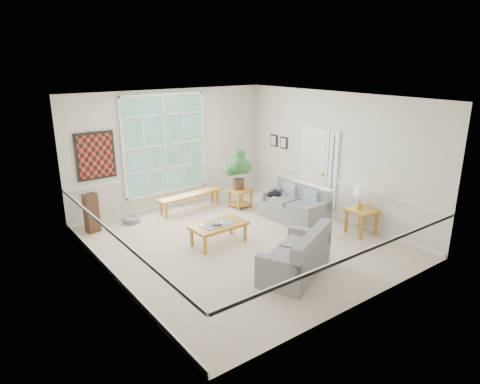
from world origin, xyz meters
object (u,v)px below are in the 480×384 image
(loveseat_right, at_px, (294,203))
(end_table, at_px, (240,198))
(coffee_table, at_px, (219,234))
(loveseat_front, at_px, (295,252))
(side_table, at_px, (361,221))

(loveseat_right, relative_size, end_table, 3.25)
(loveseat_right, height_order, coffee_table, loveseat_right)
(loveseat_front, height_order, end_table, loveseat_front)
(end_table, bearing_deg, loveseat_right, -72.32)
(loveseat_right, distance_m, end_table, 1.59)
(end_table, xyz_separation_m, side_table, (1.11, -2.97, 0.04))
(loveseat_front, distance_m, coffee_table, 1.95)
(coffee_table, distance_m, end_table, 2.29)
(coffee_table, bearing_deg, side_table, -28.95)
(loveseat_right, distance_m, side_table, 1.61)
(loveseat_front, xyz_separation_m, end_table, (1.34, 3.44, -0.18))
(loveseat_front, height_order, coffee_table, loveseat_front)
(coffee_table, xyz_separation_m, side_table, (2.81, -1.44, 0.07))
(coffee_table, relative_size, side_table, 2.05)
(coffee_table, relative_size, end_table, 2.35)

